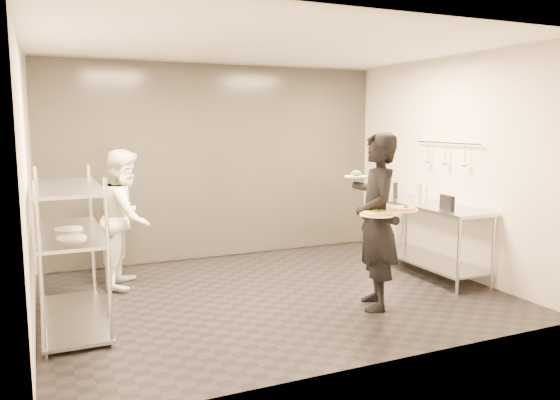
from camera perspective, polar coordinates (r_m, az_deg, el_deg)
name	(u,v)px	position (r m, az deg, el deg)	size (l,w,h in m)	color
room_shell	(238,166)	(7.16, -4.44, 3.60)	(5.00, 4.00, 2.80)	black
pass_rack	(70,247)	(5.68, -21.09, -4.56)	(0.60, 1.60, 1.50)	#B7BABE
prep_counter	(428,227)	(7.31, 15.22, -2.69)	(0.60, 1.80, 0.92)	#B7BABE
utensil_rail	(446,155)	(7.36, 16.98, 4.54)	(0.07, 1.20, 0.31)	#B7BABE
waiter	(377,221)	(5.81, 10.06, -2.21)	(0.68, 0.45, 1.86)	black
chef	(126,218)	(6.81, -15.83, -1.81)	(0.80, 0.62, 1.65)	white
pizza_plate_near	(377,214)	(5.51, 10.10, -1.42)	(0.34, 0.34, 0.05)	white
pizza_plate_far	(402,209)	(5.69, 12.64, -0.90)	(0.32, 0.32, 0.05)	white
salad_plate	(356,175)	(5.95, 7.98, 2.65)	(0.25, 0.25, 0.07)	white
pos_monitor	(447,203)	(6.82, 17.05, -0.27)	(0.05, 0.25, 0.18)	black
bottle_green	(419,194)	(7.20, 14.29, 0.64)	(0.08, 0.08, 0.27)	#93A092
bottle_clear	(426,195)	(7.49, 14.97, 0.56)	(0.05, 0.05, 0.18)	#93A092
bottle_dark	(395,190)	(7.70, 11.97, 0.98)	(0.06, 0.06, 0.22)	black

